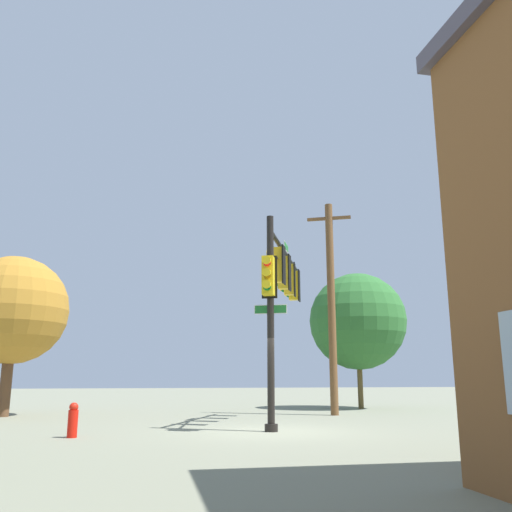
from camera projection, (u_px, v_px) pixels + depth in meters
ground_plane at (271, 432)px, 14.61m from camera, size 120.00×120.00×0.00m
signal_pole_assembly at (281, 283)px, 17.61m from camera, size 6.27×2.80×6.05m
utility_pole at (331, 303)px, 21.79m from camera, size 0.85×1.69×8.49m
fire_hydrant at (73, 420)px, 13.24m from camera, size 0.33×0.24×0.83m
tree_mid at (13, 310)px, 20.94m from camera, size 4.16×4.16×6.06m
tree_far at (358, 321)px, 26.04m from camera, size 4.60×4.60×6.37m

